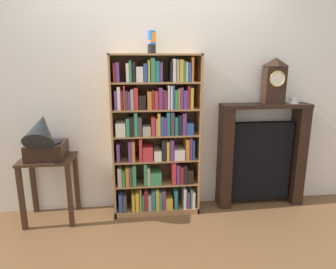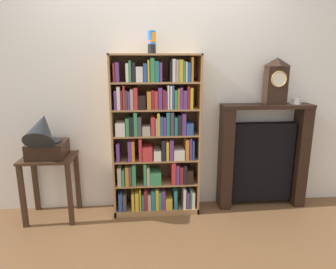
{
  "view_description": "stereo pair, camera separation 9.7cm",
  "coord_description": "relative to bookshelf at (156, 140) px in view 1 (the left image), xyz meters",
  "views": [
    {
      "loc": [
        -0.21,
        -2.88,
        1.59
      ],
      "look_at": [
        0.12,
        0.09,
        0.85
      ],
      "focal_mm": 32.0,
      "sensor_mm": 36.0,
      "label": 1
    },
    {
      "loc": [
        -0.12,
        -2.88,
        1.59
      ],
      "look_at": [
        0.12,
        0.09,
        0.85
      ],
      "focal_mm": 32.0,
      "sensor_mm": 36.0,
      "label": 2
    }
  ],
  "objects": [
    {
      "name": "side_table_left",
      "position": [
        -1.07,
        -0.05,
        -0.31
      ],
      "size": [
        0.51,
        0.41,
        0.66
      ],
      "color": "#382316",
      "rests_on": "ground"
    },
    {
      "name": "wall_back",
      "position": [
        0.05,
        0.19,
        0.51
      ],
      "size": [
        4.49,
        0.08,
        2.6
      ],
      "primitive_type": "cube",
      "color": "silver",
      "rests_on": "ground"
    },
    {
      "name": "gramophone",
      "position": [
        -1.07,
        -0.12,
        0.08
      ],
      "size": [
        0.35,
        0.48,
        0.52
      ],
      "color": "black",
      "rests_on": "side_table_left"
    },
    {
      "name": "teacup_with_saucer",
      "position": [
        1.47,
        0.04,
        0.38
      ],
      "size": [
        0.12,
        0.12,
        0.06
      ],
      "color": "white",
      "rests_on": "fireplace_mantel"
    },
    {
      "name": "bookshelf",
      "position": [
        0.0,
        0.0,
        0.0
      ],
      "size": [
        0.88,
        0.29,
        1.65
      ],
      "color": "#A87A4C",
      "rests_on": "ground"
    },
    {
      "name": "cup_stack",
      "position": [
        -0.03,
        0.03,
        0.96
      ],
      "size": [
        0.08,
        0.08,
        0.21
      ],
      "color": "black",
      "rests_on": "bookshelf"
    },
    {
      "name": "fireplace_mantel",
      "position": [
        1.17,
        0.06,
        -0.23
      ],
      "size": [
        0.96,
        0.22,
        1.14
      ],
      "color": "black",
      "rests_on": "ground"
    },
    {
      "name": "ground_plane",
      "position": [
        0.0,
        -0.08,
        -0.8
      ],
      "size": [
        7.49,
        6.4,
        0.02
      ],
      "primitive_type": "cube",
      "color": "brown"
    },
    {
      "name": "mantel_clock",
      "position": [
        1.24,
        0.04,
        0.59
      ],
      "size": [
        0.21,
        0.15,
        0.47
      ],
      "color": "black",
      "rests_on": "fireplace_mantel"
    }
  ]
}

